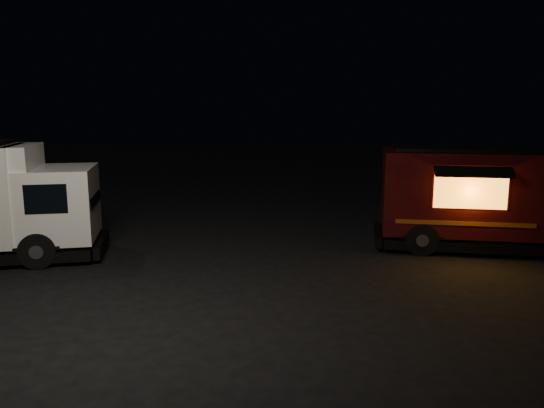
{
  "coord_description": "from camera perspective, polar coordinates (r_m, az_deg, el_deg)",
  "views": [
    {
      "loc": [
        1.6,
        -11.1,
        3.64
      ],
      "look_at": [
        1.81,
        2.0,
        1.21
      ],
      "focal_mm": 35.0,
      "sensor_mm": 36.0,
      "label": 1
    }
  ],
  "objects": [
    {
      "name": "ground",
      "position": [
        11.79,
        -8.74,
        -7.61
      ],
      "size": [
        80.0,
        80.0,
        0.0
      ],
      "primitive_type": "plane",
      "color": "black",
      "rests_on": "ground"
    },
    {
      "name": "red_truck",
      "position": [
        14.61,
        22.28,
        0.53
      ],
      "size": [
        5.91,
        3.07,
        2.62
      ],
      "primitive_type": null,
      "rotation": [
        0.0,
        0.0,
        -0.19
      ],
      "color": "#3C0D0B",
      "rests_on": "ground"
    }
  ]
}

